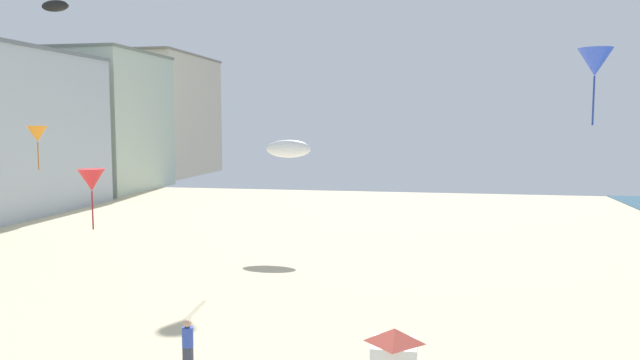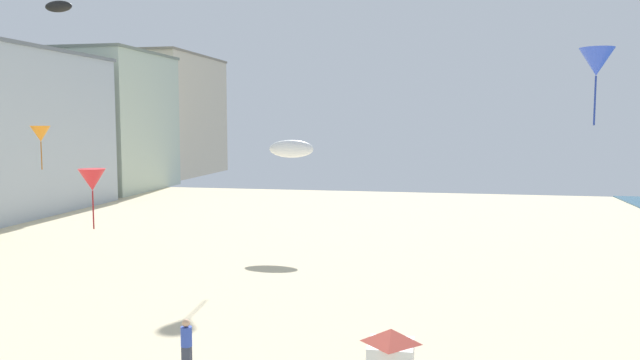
{
  "view_description": "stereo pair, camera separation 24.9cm",
  "coord_description": "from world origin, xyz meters",
  "px_view_note": "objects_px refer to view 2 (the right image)",
  "views": [
    {
      "loc": [
        7.03,
        -6.19,
        7.56
      ],
      "look_at": [
        3.01,
        15.56,
        5.46
      ],
      "focal_mm": 34.41,
      "sensor_mm": 36.0,
      "label": 1
    },
    {
      "loc": [
        7.27,
        -6.15,
        7.56
      ],
      "look_at": [
        3.01,
        15.56,
        5.46
      ],
      "focal_mm": 34.41,
      "sensor_mm": 36.0,
      "label": 2
    }
  ],
  "objects_px": {
    "kite_flyer": "(186,342)",
    "kite_black_parafoil": "(59,6)",
    "lifeguard_stand": "(391,357)",
    "kite_blue_delta": "(597,62)",
    "kite_white_parafoil": "(291,149)",
    "kite_red_delta": "(92,180)",
    "kite_orange_delta_2": "(41,134)"
  },
  "relations": [
    {
      "from": "kite_flyer",
      "to": "kite_black_parafoil",
      "type": "xyz_separation_m",
      "value": [
        -11.5,
        11.42,
        12.41
      ]
    },
    {
      "from": "lifeguard_stand",
      "to": "kite_black_parafoil",
      "type": "bearing_deg",
      "value": 126.84
    },
    {
      "from": "lifeguard_stand",
      "to": "kite_blue_delta",
      "type": "distance_m",
      "value": 13.87
    },
    {
      "from": "kite_white_parafoil",
      "to": "kite_black_parafoil",
      "type": "xyz_separation_m",
      "value": [
        -9.84,
        -8.74,
        7.44
      ]
    },
    {
      "from": "kite_red_delta",
      "to": "kite_orange_delta_2",
      "type": "relative_size",
      "value": 0.99
    },
    {
      "from": "kite_black_parafoil",
      "to": "kite_blue_delta",
      "type": "distance_m",
      "value": 25.06
    },
    {
      "from": "lifeguard_stand",
      "to": "kite_orange_delta_2",
      "type": "height_order",
      "value": "kite_orange_delta_2"
    },
    {
      "from": "kite_black_parafoil",
      "to": "kite_flyer",
      "type": "bearing_deg",
      "value": -44.81
    },
    {
      "from": "kite_flyer",
      "to": "kite_red_delta",
      "type": "distance_m",
      "value": 6.87
    },
    {
      "from": "lifeguard_stand",
      "to": "kite_orange_delta_2",
      "type": "relative_size",
      "value": 1.19
    },
    {
      "from": "kite_white_parafoil",
      "to": "kite_orange_delta_2",
      "type": "height_order",
      "value": "kite_orange_delta_2"
    },
    {
      "from": "kite_flyer",
      "to": "kite_orange_delta_2",
      "type": "relative_size",
      "value": 0.76
    },
    {
      "from": "kite_blue_delta",
      "to": "kite_flyer",
      "type": "bearing_deg",
      "value": -151.47
    },
    {
      "from": "lifeguard_stand",
      "to": "kite_white_parafoil",
      "type": "distance_m",
      "value": 24.19
    },
    {
      "from": "lifeguard_stand",
      "to": "kite_black_parafoil",
      "type": "distance_m",
      "value": 25.27
    },
    {
      "from": "lifeguard_stand",
      "to": "kite_black_parafoil",
      "type": "xyz_separation_m",
      "value": [
        -17.84,
        13.73,
        11.49
      ]
    },
    {
      "from": "lifeguard_stand",
      "to": "kite_flyer",
      "type": "bearing_deg",
      "value": 144.4
    },
    {
      "from": "kite_black_parafoil",
      "to": "kite_blue_delta",
      "type": "relative_size",
      "value": 0.53
    },
    {
      "from": "kite_black_parafoil",
      "to": "kite_orange_delta_2",
      "type": "xyz_separation_m",
      "value": [
        -0.24,
        -1.51,
        -6.35
      ]
    },
    {
      "from": "kite_flyer",
      "to": "kite_red_delta",
      "type": "height_order",
      "value": "kite_red_delta"
    },
    {
      "from": "lifeguard_stand",
      "to": "kite_white_parafoil",
      "type": "bearing_deg",
      "value": 94.02
    },
    {
      "from": "kite_black_parafoil",
      "to": "kite_blue_delta",
      "type": "bearing_deg",
      "value": -10.22
    },
    {
      "from": "kite_flyer",
      "to": "kite_blue_delta",
      "type": "bearing_deg",
      "value": 133.4
    },
    {
      "from": "lifeguard_stand",
      "to": "kite_white_parafoil",
      "type": "height_order",
      "value": "kite_white_parafoil"
    },
    {
      "from": "kite_blue_delta",
      "to": "kite_white_parafoil",
      "type": "bearing_deg",
      "value": 137.96
    },
    {
      "from": "kite_flyer",
      "to": "kite_white_parafoil",
      "type": "xyz_separation_m",
      "value": [
        -1.65,
        20.15,
        4.97
      ]
    },
    {
      "from": "lifeguard_stand",
      "to": "kite_white_parafoil",
      "type": "relative_size",
      "value": 0.9
    },
    {
      "from": "kite_white_parafoil",
      "to": "kite_red_delta",
      "type": "height_order",
      "value": "kite_white_parafoil"
    },
    {
      "from": "kite_black_parafoil",
      "to": "kite_orange_delta_2",
      "type": "relative_size",
      "value": 0.69
    },
    {
      "from": "lifeguard_stand",
      "to": "kite_black_parafoil",
      "type": "height_order",
      "value": "kite_black_parafoil"
    },
    {
      "from": "lifeguard_stand",
      "to": "kite_white_parafoil",
      "type": "xyz_separation_m",
      "value": [
        -7.99,
        22.47,
        4.05
      ]
    },
    {
      "from": "kite_white_parafoil",
      "to": "kite_red_delta",
      "type": "relative_size",
      "value": 1.34
    }
  ]
}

